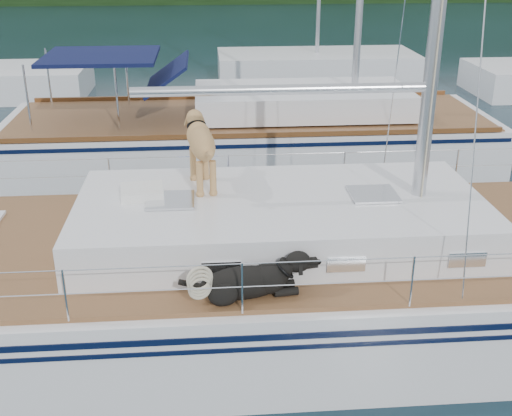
{
  "coord_description": "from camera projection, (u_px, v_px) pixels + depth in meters",
  "views": [
    {
      "loc": [
        -0.12,
        -7.52,
        4.91
      ],
      "look_at": [
        0.5,
        0.2,
        1.6
      ],
      "focal_mm": 45.0,
      "sensor_mm": 36.0,
      "label": 1
    }
  ],
  "objects": [
    {
      "name": "main_sailboat",
      "position": [
        227.0,
        278.0,
        8.57
      ],
      "size": [
        12.0,
        3.8,
        14.01
      ],
      "color": "white",
      "rests_on": "ground"
    },
    {
      "name": "ground",
      "position": [
        221.0,
        321.0,
        8.83
      ],
      "size": [
        120.0,
        120.0,
        0.0
      ],
      "primitive_type": "plane",
      "color": "black",
      "rests_on": "ground"
    },
    {
      "name": "bg_boat_center",
      "position": [
        316.0,
        66.0,
        23.62
      ],
      "size": [
        7.2,
        3.0,
        11.65
      ],
      "color": "white",
      "rests_on": "ground"
    },
    {
      "name": "neighbor_sailboat",
      "position": [
        254.0,
        136.0,
        14.79
      ],
      "size": [
        11.0,
        3.5,
        13.3
      ],
      "color": "white",
      "rests_on": "ground"
    }
  ]
}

